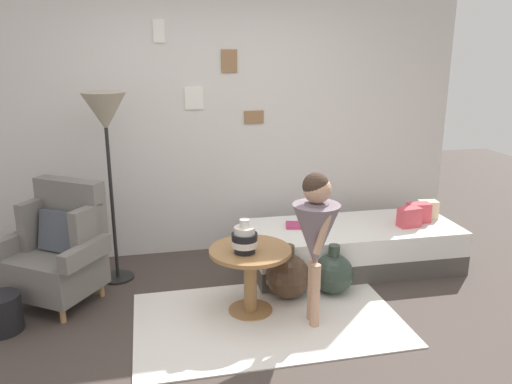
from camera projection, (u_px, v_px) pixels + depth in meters
ground_plane at (264, 352)px, 3.45m from camera, size 12.00×12.00×0.00m
gallery_wall at (219, 120)px, 4.93m from camera, size 4.80×0.12×2.60m
rug at (267, 319)px, 3.86m from camera, size 1.98×1.22×0.01m
armchair at (60, 249)px, 4.06m from camera, size 0.90×0.85×0.97m
daybed at (353, 246)px, 4.75m from camera, size 1.91×0.83×0.40m
pillow_head at (428, 210)px, 4.88m from camera, size 0.18×0.14×0.17m
pillow_mid at (419, 213)px, 4.78m from camera, size 0.21×0.13×0.18m
pillow_back at (409, 217)px, 4.65m from camera, size 0.21×0.14×0.18m
side_table at (250, 266)px, 3.88m from camera, size 0.62×0.62×0.52m
vase_striped at (245, 239)px, 3.75m from camera, size 0.19×0.19×0.26m
floor_lamp at (105, 121)px, 4.17m from camera, size 0.36×0.36×1.63m
person_child at (316, 229)px, 3.62m from camera, size 0.34×0.34×1.15m
book_on_daybed at (298, 225)px, 4.66m from camera, size 0.25×0.21×0.03m
demijohn_near at (288, 276)px, 4.16m from camera, size 0.37×0.37×0.45m
demijohn_far at (333, 273)px, 4.25m from camera, size 0.34×0.34×0.42m
magazine_basket at (1, 313)px, 3.68m from camera, size 0.28×0.28×0.28m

